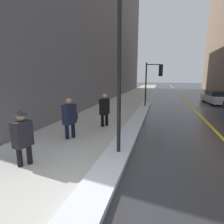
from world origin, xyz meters
The scene contains 11 objects.
ground_plane centered at (0.00, 0.00, 0.00)m, with size 160.00×160.00×0.00m, color #2D2D30.
sidewalk_slab centered at (-2.00, 15.00, 0.01)m, with size 4.00×80.00×0.01m.
road_centre_stripe centered at (4.00, 15.00, 0.00)m, with size 0.16×80.00×0.00m.
snow_bank_curb centered at (0.24, 6.24, 0.07)m, with size 0.80×14.98×0.14m.
building_facade_left centered at (-7.00, 20.00, 9.44)m, with size 6.00×36.00×18.88m.
lamp_post centered at (0.28, 2.34, 2.90)m, with size 0.28×0.28×4.83m.
traffic_light_near centered at (0.96, 11.71, 2.57)m, with size 1.31×0.35×3.56m.
pedestrian_in_fedora centered at (-2.10, 1.00, 0.88)m, with size 0.36×0.53×1.60m.
pedestrian_in_glasses centered at (-1.97, 3.35, 0.91)m, with size 0.39×0.77×1.65m.
pedestrian_nearside centered at (-1.19, 5.43, 0.92)m, with size 0.39×0.58×1.65m.
parked_car_white centered at (6.63, 15.82, 0.57)m, with size 2.12×4.31×1.19m.
Camera 1 is at (1.49, -2.71, 2.45)m, focal length 28.00 mm.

